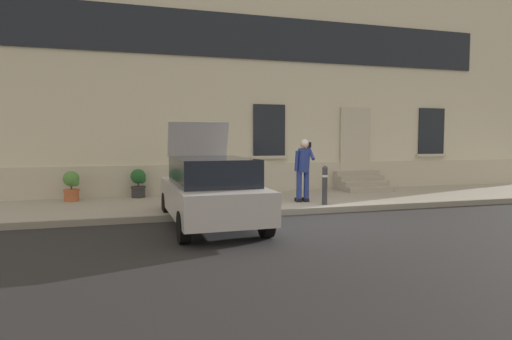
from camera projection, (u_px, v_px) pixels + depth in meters
The scene contains 10 objects.
ground_plane at pixel (315, 221), 10.02m from camera, with size 80.00×80.00×0.00m, color #232326.
sidewalk at pixel (275, 201), 12.70m from camera, with size 24.00×3.60×0.15m, color #99968E.
curb_edge at pixel (299, 211), 10.92m from camera, with size 24.00×0.12×0.15m, color gray.
building_facade at pixel (252, 86), 14.82m from camera, with size 24.00×1.52×7.50m.
entrance_stoop at pixel (361, 183), 14.96m from camera, with size 1.67×1.28×0.64m.
hatchback_car_silver at pixel (211, 190), 9.37m from camera, with size 1.86×4.10×2.34m.
bollard_near_person at pixel (325, 184), 11.52m from camera, with size 0.15×0.15×1.04m.
person_on_phone at pixel (303, 166), 11.95m from camera, with size 0.51×0.50×1.75m.
planter_terracotta at pixel (72, 185), 12.16m from camera, with size 0.44×0.44×0.86m.
planter_charcoal at pixel (138, 182), 12.94m from camera, with size 0.44×0.44×0.86m.
Camera 1 is at (-4.13, -9.12, 1.90)m, focal length 30.32 mm.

